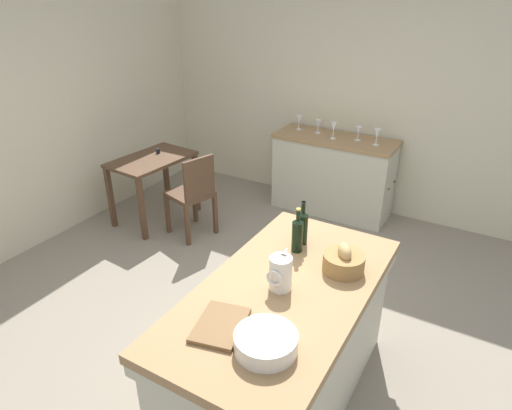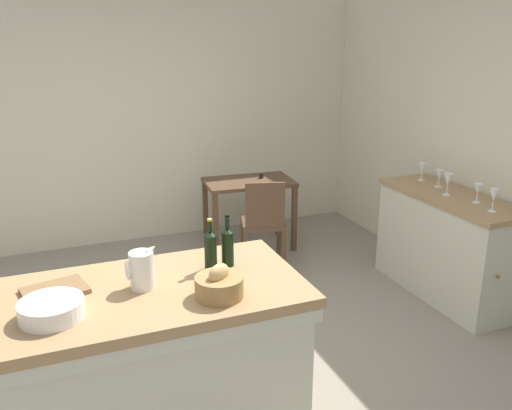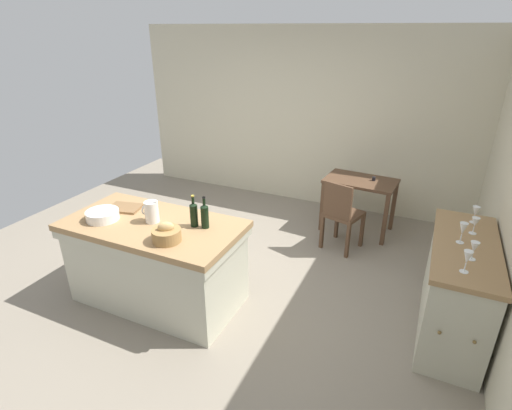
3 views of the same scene
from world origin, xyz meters
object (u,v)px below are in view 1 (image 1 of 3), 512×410
cutting_board (220,325)px  wine_glass_middle (334,127)px  island_table (283,342)px  wash_bowl (266,342)px  wine_glass_left (358,131)px  writing_desk (153,168)px  bread_basket (344,261)px  wine_bottle_amber (297,234)px  wooden_chair (193,193)px  wine_bottle_dark (302,226)px  wine_glass_far_left (377,134)px  wine_glass_right (318,124)px  pitcher (280,273)px  side_cabinet (333,175)px  wine_glass_far_right (299,120)px

cutting_board → wine_glass_middle: wine_glass_middle is taller
island_table → cutting_board: bearing=163.0°
wash_bowl → wine_glass_left: wine_glass_left is taller
writing_desk → bread_basket: bread_basket is taller
wine_bottle_amber → wine_glass_middle: bearing=15.8°
wooden_chair → wash_bowl: 2.70m
wine_bottle_dark → wine_glass_far_left: wine_bottle_dark is taller
wooden_chair → bread_basket: (-1.07, -1.98, 0.45)m
wash_bowl → wine_glass_right: wine_glass_right is taller
island_table → wine_bottle_dark: wine_bottle_dark is taller
wine_bottle_amber → wine_glass_left: size_ratio=2.01×
pitcher → wine_bottle_dark: 0.53m
side_cabinet → bread_basket: 2.58m
wooden_chair → bread_basket: size_ratio=3.59×
wash_bowl → bread_basket: (0.81, -0.09, 0.02)m
side_cabinet → pitcher: pitcher is taller
side_cabinet → wine_glass_left: 0.60m
wash_bowl → wine_glass_right: size_ratio=1.99×
writing_desk → wine_glass_left: (1.20, -1.88, 0.39)m
wine_glass_left → wine_glass_far_right: size_ratio=0.95×
bread_basket → wine_glass_far_left: bearing=12.2°
wine_glass_middle → bread_basket: bearing=-157.1°
side_cabinet → wine_bottle_amber: 2.43m
wine_bottle_dark → wine_glass_right: wine_bottle_dark is taller
island_table → wine_glass_middle: size_ratio=9.24×
island_table → wooden_chair: wooden_chair is taller
wooden_chair → wine_bottle_dark: (-0.90, -1.63, 0.50)m
wash_bowl → wine_bottle_amber: wine_bottle_amber is taller
wine_glass_right → cutting_board: bearing=-165.4°
island_table → writing_desk: island_table is taller
wine_bottle_dark → wine_glass_far_right: wine_bottle_dark is taller
wine_glass_far_left → wine_glass_middle: size_ratio=0.96×
bread_basket → wine_bottle_amber: bearing=79.9°
island_table → wine_glass_right: (2.73, 0.97, 0.53)m
wooden_chair → wine_glass_far_left: wine_glass_far_left is taller
wash_bowl → wine_glass_far_right: wine_glass_far_right is taller
side_cabinet → cutting_board: bearing=-169.3°
writing_desk → wine_glass_middle: (1.12, -1.63, 0.41)m
island_table → wash_bowl: size_ratio=5.55×
cutting_board → wine_glass_middle: bearing=11.2°
wooden_chair → wine_glass_left: size_ratio=5.90×
pitcher → wash_bowl: bearing=-160.5°
wine_bottle_amber → wine_glass_left: bearing=9.2°
wine_bottle_dark → wine_glass_right: size_ratio=1.98×
wine_bottle_amber → bread_basket: bearing=-100.1°
cutting_board → pitcher: bearing=-14.5°
bread_basket → cutting_board: 0.87m
wine_glass_middle → wine_glass_right: wine_glass_middle is taller
cutting_board → wine_bottle_amber: 0.86m
wash_bowl → wine_glass_middle: (3.09, 0.88, 0.11)m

